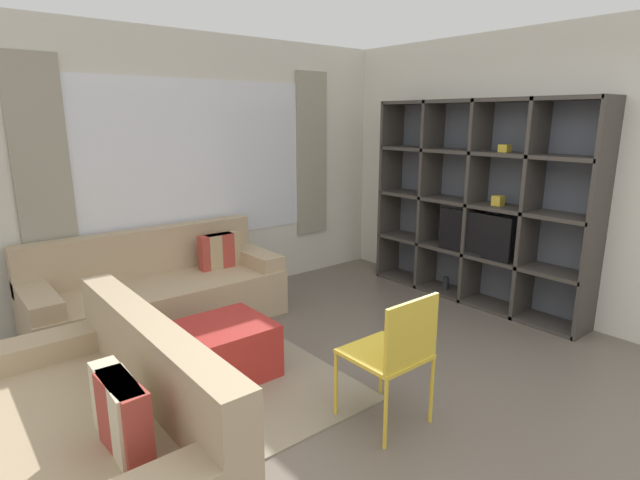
{
  "coord_description": "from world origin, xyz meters",
  "views": [
    {
      "loc": [
        -2.28,
        -1.42,
        1.88
      ],
      "look_at": [
        0.37,
        1.82,
        0.85
      ],
      "focal_mm": 28.0,
      "sensor_mm": 36.0,
      "label": 1
    }
  ],
  "objects": [
    {
      "name": "ground_plane",
      "position": [
        0.0,
        0.0,
        0.0
      ],
      "size": [
        16.0,
        16.0,
        0.0
      ],
      "primitive_type": "plane",
      "color": "#665B51"
    },
    {
      "name": "wall_back",
      "position": [
        0.0,
        3.35,
        1.36
      ],
      "size": [
        5.81,
        0.11,
        2.7
      ],
      "color": "silver",
      "rests_on": "ground_plane"
    },
    {
      "name": "wall_right",
      "position": [
        2.34,
        1.66,
        1.35
      ],
      "size": [
        0.07,
        4.51,
        2.7
      ],
      "primitive_type": "cube",
      "color": "silver",
      "rests_on": "ground_plane"
    },
    {
      "name": "area_rug",
      "position": [
        -1.05,
        1.69,
        0.01
      ],
      "size": [
        2.12,
        2.06,
        0.01
      ],
      "primitive_type": "cube",
      "color": "gray",
      "rests_on": "ground_plane"
    },
    {
      "name": "shelving_unit",
      "position": [
        2.15,
        1.45,
        1.02
      ],
      "size": [
        0.38,
        2.39,
        2.06
      ],
      "color": "#515660",
      "rests_on": "ground_plane"
    },
    {
      "name": "couch_main",
      "position": [
        -0.68,
        2.87,
        0.31
      ],
      "size": [
        2.2,
        0.89,
        0.86
      ],
      "color": "tan",
      "rests_on": "ground_plane"
    },
    {
      "name": "couch_side",
      "position": [
        -1.74,
        1.0,
        0.31
      ],
      "size": [
        0.89,
        1.89,
        0.86
      ],
      "rotation": [
        0.0,
        0.0,
        -1.57
      ],
      "color": "tan",
      "rests_on": "ground_plane"
    },
    {
      "name": "ottoman",
      "position": [
        -0.73,
        1.65,
        0.21
      ],
      "size": [
        0.75,
        0.6,
        0.41
      ],
      "color": "#A82823",
      "rests_on": "ground_plane"
    },
    {
      "name": "folding_chair",
      "position": [
        -0.17,
        0.44,
        0.52
      ],
      "size": [
        0.44,
        0.46,
        0.86
      ],
      "rotation": [
        0.0,
        0.0,
        3.14
      ],
      "color": "gold",
      "rests_on": "ground_plane"
    }
  ]
}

